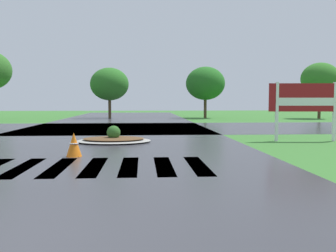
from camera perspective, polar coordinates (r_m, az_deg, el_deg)
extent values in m
cube|color=#35353A|center=(14.05, -10.85, -3.14)|extent=(11.35, 80.00, 0.01)
cube|color=#35353A|center=(23.56, -8.04, -0.30)|extent=(90.00, 10.21, 0.01)
cube|color=white|center=(10.29, -21.20, -5.89)|extent=(0.45, 2.98, 0.01)
cube|color=white|center=(10.07, -16.27, -6.01)|extent=(0.45, 2.98, 0.01)
cube|color=white|center=(9.91, -11.16, -6.08)|extent=(0.45, 2.98, 0.01)
cube|color=white|center=(9.84, -5.92, -6.10)|extent=(0.45, 2.98, 0.01)
cube|color=white|center=(9.85, -0.65, -6.07)|extent=(0.45, 2.98, 0.01)
cube|color=white|center=(9.94, 4.56, -5.99)|extent=(0.45, 2.98, 0.01)
cube|color=white|center=(17.17, 23.99, 1.99)|extent=(0.13, 0.13, 2.48)
cube|color=white|center=(16.36, 16.22, 2.09)|extent=(0.13, 0.13, 2.48)
cube|color=maroon|center=(16.72, 20.25, 4.10)|extent=(3.09, 0.32, 1.18)
cube|color=white|center=(16.72, 20.24, 3.49)|extent=(2.35, 0.27, 0.33)
ellipsoid|color=#9E9B93|center=(15.57, -8.26, -2.22)|extent=(3.05, 2.39, 0.12)
ellipsoid|color=brown|center=(15.56, -8.27, -1.89)|extent=(2.50, 1.96, 0.10)
sphere|color=#2D6023|center=(15.54, -8.28, -0.98)|extent=(0.56, 0.56, 0.56)
cone|color=orange|center=(11.77, -14.13, -2.76)|extent=(0.47, 0.47, 0.74)
torus|color=white|center=(11.76, -14.13, -2.58)|extent=(0.29, 0.29, 0.04)
cube|color=orange|center=(11.81, -14.10, -4.46)|extent=(0.36, 0.36, 0.03)
cylinder|color=#4C3823|center=(36.84, -8.86, 2.75)|extent=(0.28, 0.28, 2.01)
ellipsoid|color=#2B6C23|center=(36.86, -8.90, 6.33)|extent=(3.71, 3.71, 3.15)
cylinder|color=#4C3823|center=(36.86, 5.68, 2.81)|extent=(0.28, 0.28, 2.06)
ellipsoid|color=#246720|center=(36.89, 5.71, 6.48)|extent=(3.80, 3.80, 3.23)
cylinder|color=#4C3823|center=(38.49, 22.03, 2.96)|extent=(0.28, 0.28, 2.55)
ellipsoid|color=#2F7023|center=(38.54, 22.13, 6.70)|extent=(3.54, 3.54, 3.01)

